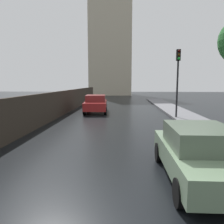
% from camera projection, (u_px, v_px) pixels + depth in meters
% --- Properties ---
extents(ground, '(120.00, 120.00, 0.00)m').
position_uv_depth(ground, '(96.00, 206.00, 4.59)').
color(ground, black).
extents(car_red_near_kerb, '(2.08, 4.13, 1.50)m').
position_uv_depth(car_red_near_kerb, '(96.00, 104.00, 18.91)').
color(car_red_near_kerb, maroon).
rests_on(car_red_near_kerb, ground).
extents(car_green_mid_road, '(1.83, 4.09, 1.42)m').
position_uv_depth(car_green_mid_road, '(199.00, 153.00, 5.75)').
color(car_green_mid_road, slate).
rests_on(car_green_mid_road, ground).
extents(traffic_light, '(0.26, 0.39, 4.63)m').
position_uv_depth(traffic_light, '(178.00, 71.00, 15.23)').
color(traffic_light, black).
rests_on(traffic_light, sidewalk_strip).
extents(distant_tower, '(9.36, 9.10, 26.26)m').
position_uv_depth(distant_tower, '(109.00, 39.00, 46.96)').
color(distant_tower, '#B2A88E').
rests_on(distant_tower, ground).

